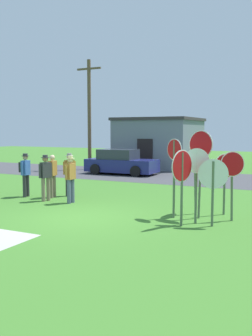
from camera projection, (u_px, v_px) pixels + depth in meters
The scene contains 18 objects.
ground_plane at pixel (81, 218), 11.54m from camera, with size 80.00×80.00×0.00m, color #3D7528.
street_asphalt at pixel (188, 178), 21.38m from camera, with size 60.00×6.40×0.01m, color #424247.
building_background at pixel (159, 143), 27.41m from camera, with size 5.39×5.45×3.54m.
utility_pole at pixel (89, 113), 25.49m from camera, with size 1.80×0.24×7.34m.
parked_car_on_street at pixel (121, 163), 23.08m from camera, with size 4.31×2.04×1.51m.
stop_sign_far_back at pixel (174, 165), 11.40m from camera, with size 0.56×0.33×2.40m.
stop_sign_tallest at pixel (182, 174), 10.41m from camera, with size 0.31×0.85×2.12m.
stop_sign_leaning_right at pixel (196, 173), 10.73m from camera, with size 0.71×0.16×2.15m.
stop_sign_rear_left at pixel (200, 158), 11.32m from camera, with size 0.80×0.33×2.65m.
stop_sign_nearest at pixel (195, 163), 11.93m from camera, with size 0.14×0.89×2.33m.
stop_sign_leaning_left at pixel (232, 174), 11.06m from camera, with size 0.63×0.47×2.04m.
stop_sign_low_front at pixel (213, 181), 10.40m from camera, with size 0.81×0.21×1.87m.
stop_sign_center_cluster at pixel (225, 173), 11.85m from camera, with size 0.55×0.58×1.93m.
person_in_teal at pixel (46, 175), 14.19m from camera, with size 0.32×0.55×1.74m.
person_in_dark_shirt at pixel (70, 172), 15.28m from camera, with size 0.35×0.52×1.74m.
person_on_left at pixel (53, 174), 14.94m from camera, with size 0.26×0.57×1.69m.
person_in_blue at pixel (71, 176), 13.78m from camera, with size 0.31×0.57×1.74m.
person_near_signs at pixel (25, 172), 15.11m from camera, with size 0.41×0.57×1.74m.
Camera 1 is at (6.24, -9.56, 2.64)m, focal length 40.57 mm.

